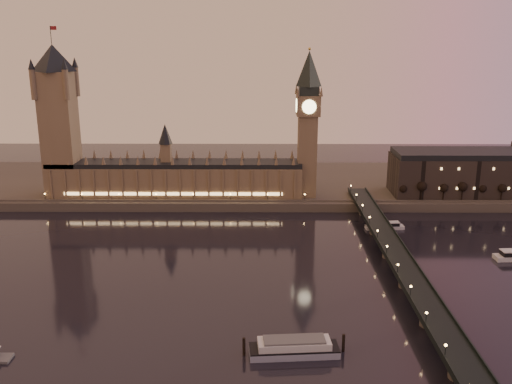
{
  "coord_description": "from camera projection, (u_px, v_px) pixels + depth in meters",
  "views": [
    {
      "loc": [
        20.28,
        -274.54,
        119.94
      ],
      "look_at": [
        18.37,
        35.0,
        32.85
      ],
      "focal_mm": 40.0,
      "sensor_mm": 36.0,
      "label": 1
    }
  ],
  "objects": [
    {
      "name": "big_ben",
      "position": [
        308.0,
        116.0,
        395.7
      ],
      "size": [
        17.68,
        17.68,
        104.0
      ],
      "color": "brown",
      "rests_on": "ground"
    },
    {
      "name": "city_block",
      "position": [
        498.0,
        171.0,
        415.74
      ],
      "size": [
        155.0,
        45.0,
        34.0
      ],
      "color": "black",
      "rests_on": "ground"
    },
    {
      "name": "bare_tree_4",
      "position": [
        482.0,
        188.0,
        396.73
      ],
      "size": [
        5.87,
        5.87,
        11.94
      ],
      "color": "black",
      "rests_on": "ground"
    },
    {
      "name": "victoria_tower",
      "position": [
        58.0,
        113.0,
        396.25
      ],
      "size": [
        31.68,
        31.68,
        118.0
      ],
      "color": "brown",
      "rests_on": "ground"
    },
    {
      "name": "ground",
      "position": [
        220.0,
        271.0,
        296.88
      ],
      "size": [
        700.0,
        700.0,
        0.0
      ],
      "primitive_type": "plane",
      "color": "black",
      "rests_on": "ground"
    },
    {
      "name": "bare_tree_0",
      "position": [
        402.0,
        188.0,
        397.06
      ],
      "size": [
        5.87,
        5.87,
        11.94
      ],
      "color": "black",
      "rests_on": "ground"
    },
    {
      "name": "cruise_boat_b",
      "position": [
        385.0,
        226.0,
        359.77
      ],
      "size": [
        24.52,
        7.57,
        4.46
      ],
      "rotation": [
        0.0,
        0.0,
        0.06
      ],
      "color": "silver",
      "rests_on": "ground"
    },
    {
      "name": "bare_tree_1",
      "position": [
        422.0,
        188.0,
        396.98
      ],
      "size": [
        5.87,
        5.87,
        11.94
      ],
      "color": "black",
      "rests_on": "ground"
    },
    {
      "name": "westminster_bridge",
      "position": [
        397.0,
        261.0,
        294.84
      ],
      "size": [
        13.2,
        260.0,
        15.3
      ],
      "color": "black",
      "rests_on": "ground"
    },
    {
      "name": "palace_of_westminster",
      "position": [
        175.0,
        174.0,
        407.71
      ],
      "size": [
        180.0,
        26.62,
        52.0
      ],
      "color": "brown",
      "rests_on": "ground"
    },
    {
      "name": "far_embankment",
      "position": [
        272.0,
        184.0,
        454.72
      ],
      "size": [
        560.0,
        130.0,
        6.0
      ],
      "primitive_type": "cube",
      "color": "#423D35",
      "rests_on": "ground"
    },
    {
      "name": "bare_tree_5",
      "position": [
        502.0,
        188.0,
        396.64
      ],
      "size": [
        5.87,
        5.87,
        11.94
      ],
      "color": "black",
      "rests_on": "ground"
    },
    {
      "name": "moored_barge",
      "position": [
        294.0,
        347.0,
        218.91
      ],
      "size": [
        39.74,
        12.25,
        7.3
      ],
      "rotation": [
        0.0,
        0.0,
        0.08
      ],
      "color": "#909BB8",
      "rests_on": "ground"
    },
    {
      "name": "bare_tree_3",
      "position": [
        462.0,
        188.0,
        396.81
      ],
      "size": [
        5.87,
        5.87,
        11.94
      ],
      "color": "black",
      "rests_on": "ground"
    },
    {
      "name": "bare_tree_2",
      "position": [
        442.0,
        188.0,
        396.89
      ],
      "size": [
        5.87,
        5.87,
        11.94
      ],
      "color": "black",
      "rests_on": "ground"
    }
  ]
}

